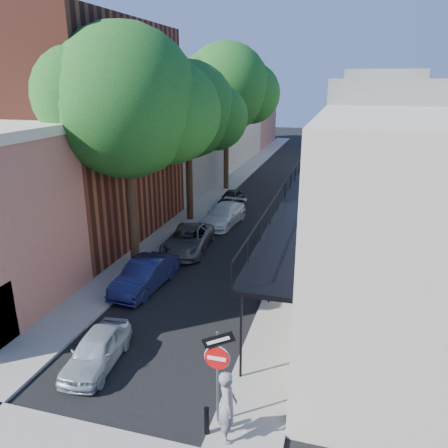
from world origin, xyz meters
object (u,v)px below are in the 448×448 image
Objects in this scene: sign_post at (217,362)px; parked_car_b at (145,275)px; parked_car_c at (188,240)px; pedestrian at (228,406)px; parked_car_e at (231,198)px; oak_mid at (195,112)px; oak_far at (232,89)px; oak_near at (136,105)px; parked_car_d at (224,215)px; parked_car_a at (97,350)px; bollard at (207,421)px.

sign_post is 8.96m from parked_car_b.
parked_car_c is 2.35× the size of pedestrian.
parked_car_c is 9.58m from parked_car_e.
oak_mid is 12.16m from parked_car_b.
pedestrian is (0.40, -0.46, -0.92)m from sign_post.
oak_far is at bearing 97.83° from parked_car_b.
sign_post is at bearing -76.09° from oak_far.
oak_near is 2.78× the size of parked_car_b.
parked_car_d is 4.72m from parked_car_e.
parked_car_a is at bearing -83.25° from parked_car_d.
parked_car_c is at bearing -84.85° from oak_far.
bollard is 19.96m from oak_mid.
oak_mid is 17.19m from parked_car_a.
sign_post reaches higher than pedestrian.
parked_car_d is at bearing -78.24° from parked_car_e.
bollard is 0.08× the size of oak_mid.
oak_far is 5.97× the size of pedestrian.
oak_mid is at bearing -104.39° from parked_car_e.
sign_post is 19.14m from oak_mid.
oak_mid is at bearing 90.37° from oak_near.
parked_car_a is at bearing -75.87° from oak_near.
pedestrian is (6.98, -17.72, -5.94)m from oak_mid.
parked_car_a reaches higher than parked_car_e.
parked_car_b is 4.87m from parked_car_c.
bollard is 0.17× the size of parked_car_c.
sign_post is at bearing -73.36° from parked_car_e.
parked_car_d reaches higher than bollard.
oak_far reaches higher than oak_near.
oak_far is 20.79m from parked_car_b.
parked_car_a is (1.95, -24.82, -7.69)m from oak_far.
oak_far reaches higher than parked_car_c.
sign_post reaches higher than parked_car_a.
parked_car_b is 0.90× the size of parked_car_d.
sign_post is at bearing -68.03° from parked_car_d.
sign_post is at bearing -69.14° from oak_mid.
pedestrian reaches higher than parked_car_c.
parked_car_c is (1.32, 2.54, -7.23)m from oak_near.
parked_car_e is (-0.09, 9.58, -0.09)m from parked_car_c.
pedestrian is (5.70, -21.87, 0.56)m from parked_car_e.
oak_near is at bearing 98.42° from parked_car_a.
oak_far is 3.55× the size of parked_car_a.
parked_car_a is 5.57m from parked_car_b.
parked_car_b is 1.25× the size of parked_car_e.
bollard is at bearing -29.53° from parked_car_a.
oak_mid is (-6.42, 17.73, 6.54)m from bollard.
bollard is at bearing -76.65° from oak_far.
parked_car_d is (0.65, 4.92, 0.01)m from parked_car_c.
oak_far reaches higher than parked_car_d.
parked_car_b reaches higher than parked_car_a.
oak_mid is at bearing 172.70° from parked_car_d.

